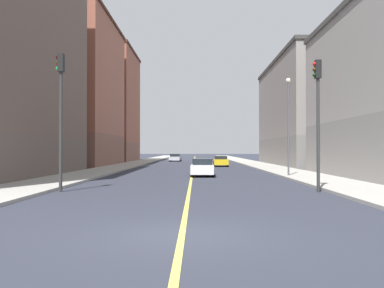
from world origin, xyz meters
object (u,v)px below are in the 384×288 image
Objects in this scene: building_right_midblock at (72,92)px; car_yellow at (221,161)px; building_right_distant at (104,106)px; street_lamp_left_near at (288,117)px; car_silver at (175,158)px; traffic_light_right_near at (61,104)px; traffic_light_left_near at (318,107)px; building_left_mid at (313,113)px; car_white at (202,168)px.

car_yellow is at bearing -6.16° from building_right_midblock.
building_right_distant reaches higher than car_yellow.
car_silver is at bearing 103.68° from street_lamp_left_near.
traffic_light_right_near is 55.57m from car_silver.
building_right_distant reaches higher than building_right_midblock.
building_right_midblock reaches higher than traffic_light_left_near.
building_right_midblock is 2.80× the size of traffic_light_right_near.
street_lamp_left_near is at bearing -109.21° from building_left_mid.
car_yellow is at bearing -165.24° from building_left_mid.
traffic_light_left_near is at bearing -104.86° from building_left_mid.
building_left_mid is 3.85× the size of traffic_light_right_near.
street_lamp_left_near is (13.68, 11.42, 0.23)m from traffic_light_right_near.
building_right_distant is 55.01m from traffic_light_right_near.
traffic_light_right_near is at bearing -121.81° from building_left_mid.
traffic_light_right_near is 34.05m from car_yellow.
building_left_mid reaches higher than car_yellow.
car_silver is at bearing 95.63° from car_white.
car_yellow is (-2.91, 32.41, -3.50)m from traffic_light_left_near.
building_right_distant is 4.53× the size of car_white.
building_right_distant reaches higher than car_white.
street_lamp_left_near is 45.39m from car_silver.
street_lamp_left_near is at bearing -76.32° from car_silver.
building_left_mid is 36.57m from building_right_distant.
traffic_light_left_near is (22.09, -34.48, -5.39)m from building_right_midblock.
car_white is at bearing -84.37° from car_silver.
car_white is at bearing -122.97° from building_left_mid.
car_white is 0.97× the size of car_yellow.
traffic_light_right_near is 1.59× the size of car_white.
building_right_midblock is 28.85m from car_white.
traffic_light_left_near is (22.09, -53.93, -5.53)m from building_right_distant.
building_left_mid reaches higher than traffic_light_right_near.
building_right_midblock is 36.12m from traffic_light_right_near.
traffic_light_right_near is 1.54× the size of car_yellow.
traffic_light_left_near is 1.43× the size of car_silver.
traffic_light_right_near is at bearing -93.08° from car_silver.
traffic_light_left_near is 0.88× the size of street_lamp_left_near.
building_right_midblock is 4.32× the size of car_yellow.
traffic_light_left_near is at bearing -57.35° from building_right_midblock.
traffic_light_right_near is at bearing 180.00° from traffic_light_left_near.
traffic_light_left_near is at bearing -66.61° from car_white.
building_left_mid reaches higher than car_silver.
building_right_distant is 15.42m from car_silver.
car_yellow is (-3.93, 20.99, -3.93)m from street_lamp_left_near.
traffic_light_right_near is 17.82m from street_lamp_left_near.
street_lamp_left_near is at bearing -44.93° from building_right_midblock.
building_right_midblock is 2.60× the size of street_lamp_left_near.
building_left_mid reaches higher than car_white.
traffic_light_right_near is (-22.12, -35.67, -2.55)m from building_left_mid.
building_right_distant is at bearing 99.92° from traffic_light_right_near.
building_right_distant reaches higher than building_left_mid.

